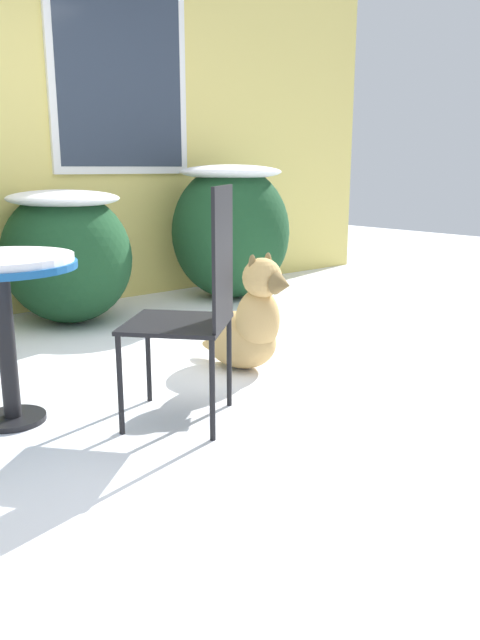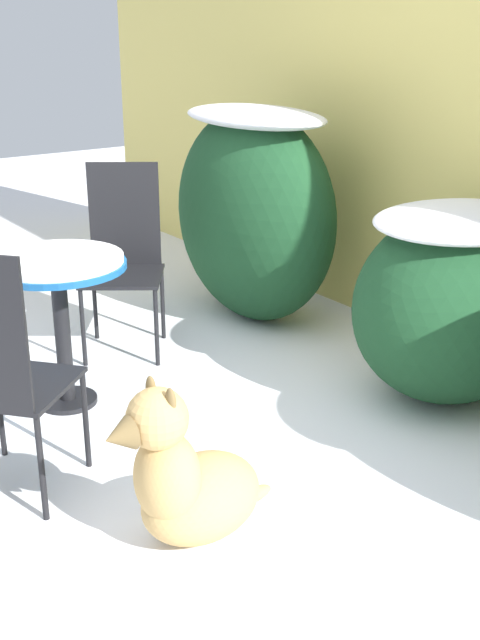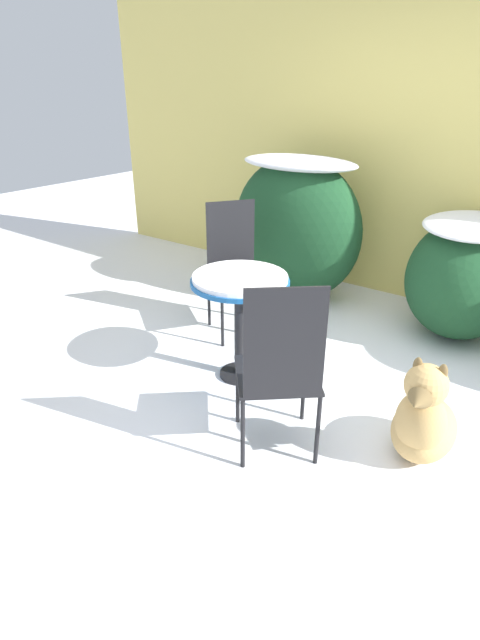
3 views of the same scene
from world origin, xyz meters
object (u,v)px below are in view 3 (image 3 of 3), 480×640
(patio_chair_far_side, at_px, (280,367))
(patio_table, at_px, (240,293))
(patio_chair_near_table, at_px, (235,265))
(dog, at_px, (423,422))

(patio_chair_far_side, bearing_deg, patio_table, -79.91)
(patio_chair_near_table, xyz_separation_m, dog, (1.78, -0.71, -0.30))
(dog, bearing_deg, patio_table, 172.08)
(patio_table, bearing_deg, patio_chair_near_table, 129.32)
(patio_chair_far_side, relative_size, dog, 1.47)
(patio_chair_near_table, relative_size, dog, 1.47)
(patio_chair_far_side, distance_m, dog, 0.83)
(patio_chair_near_table, bearing_deg, patio_table, -105.40)
(patio_table, bearing_deg, patio_chair_far_side, -39.35)
(patio_chair_near_table, bearing_deg, patio_chair_far_side, -99.52)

